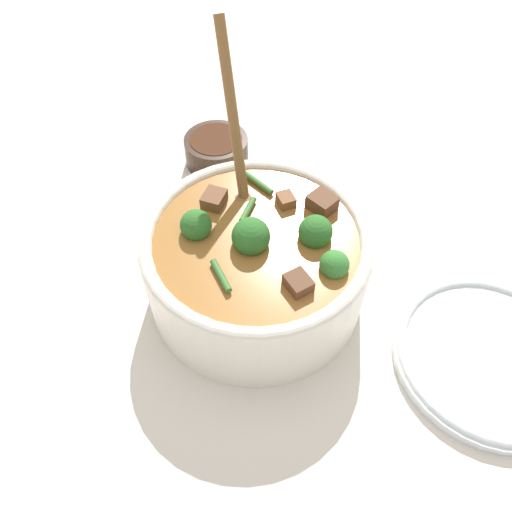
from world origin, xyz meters
The scene contains 4 objects.
ground_plane centered at (0.00, 0.00, 0.00)m, with size 4.00×4.00×0.00m, color silver.
stew_bowl centered at (0.00, 0.00, 0.06)m, with size 0.26×0.28×0.28m.
condiment_bowl centered at (0.00, -0.25, 0.02)m, with size 0.10×0.10×0.04m.
empty_plate centered at (-0.23, 0.15, 0.01)m, with size 0.21×0.21×0.02m.
Camera 1 is at (0.08, 0.35, 0.51)m, focal length 35.00 mm.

